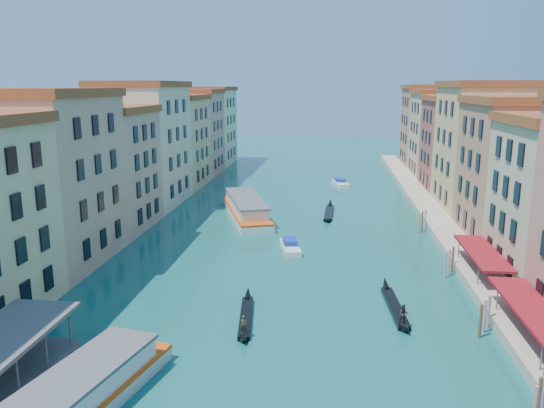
% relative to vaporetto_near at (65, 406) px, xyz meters
% --- Properties ---
extents(left_bank_palazzos, '(12.80, 128.40, 21.00)m').
position_rel_vaporetto_near_xyz_m(left_bank_palazzos, '(-16.31, 54.38, 8.46)').
color(left_bank_palazzos, beige).
rests_on(left_bank_palazzos, ground).
extents(right_bank_palazzos, '(12.80, 128.40, 21.00)m').
position_rel_vaporetto_near_xyz_m(right_bank_palazzos, '(39.69, 54.70, 8.50)').
color(right_bank_palazzos, '#934F3B').
rests_on(right_bank_palazzos, ground).
extents(quay, '(4.00, 140.00, 1.00)m').
position_rel_vaporetto_near_xyz_m(quay, '(31.69, 54.71, -0.74)').
color(quay, '#A49784').
rests_on(quay, ground).
extents(restaurant_awnings, '(3.20, 44.55, 3.12)m').
position_rel_vaporetto_near_xyz_m(restaurant_awnings, '(31.88, 12.71, 1.75)').
color(restaurant_awnings, maroon).
rests_on(restaurant_awnings, ground).
extents(mooring_poles_right, '(1.44, 54.24, 3.20)m').
position_rel_vaporetto_near_xyz_m(mooring_poles_right, '(28.79, 18.51, 0.06)').
color(mooring_poles_right, '#53351C').
rests_on(mooring_poles_right, ground).
extents(vaporetto_near, '(8.21, 19.01, 2.76)m').
position_rel_vaporetto_near_xyz_m(vaporetto_near, '(0.00, 0.00, 0.00)').
color(vaporetto_near, beige).
rests_on(vaporetto_near, ground).
extents(vaporetto_far, '(11.13, 21.51, 3.13)m').
position_rel_vaporetto_near_xyz_m(vaporetto_far, '(2.60, 53.15, 0.17)').
color(vaporetto_far, silver).
rests_on(vaporetto_far, ground).
extents(gondola_fore, '(2.07, 10.92, 2.18)m').
position_rel_vaporetto_near_xyz_m(gondola_fore, '(8.55, 15.93, -0.87)').
color(gondola_fore, black).
rests_on(gondola_fore, ground).
extents(gondola_right, '(1.79, 11.73, 2.34)m').
position_rel_vaporetto_near_xyz_m(gondola_right, '(21.92, 19.35, -0.79)').
color(gondola_right, black).
rests_on(gondola_right, ground).
extents(gondola_far, '(1.58, 13.11, 1.86)m').
position_rel_vaporetto_near_xyz_m(gondola_far, '(15.58, 56.46, -0.86)').
color(gondola_far, black).
rests_on(gondola_far, ground).
extents(motorboat_mid, '(3.27, 6.64, 1.32)m').
position_rel_vaporetto_near_xyz_m(motorboat_mid, '(10.86, 36.71, -0.73)').
color(motorboat_mid, silver).
rests_on(motorboat_mid, ground).
extents(motorboat_far, '(3.69, 6.88, 1.36)m').
position_rel_vaporetto_near_xyz_m(motorboat_far, '(17.77, 82.03, -0.71)').
color(motorboat_far, white).
rests_on(motorboat_far, ground).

